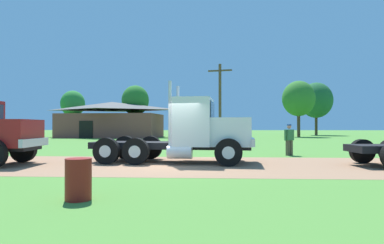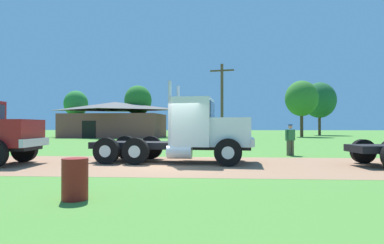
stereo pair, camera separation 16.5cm
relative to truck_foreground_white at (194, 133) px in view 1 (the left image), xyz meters
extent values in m
plane|color=#4C8333|center=(-0.98, -0.88, -1.29)|extent=(200.00, 200.00, 0.00)
cube|color=#996F51|center=(-0.98, -0.88, -1.29)|extent=(120.00, 6.59, 0.01)
cube|color=black|center=(-1.05, 0.10, -0.56)|extent=(7.01, 2.10, 0.28)
cube|color=white|center=(1.58, -0.12, 0.04)|extent=(1.80, 2.13, 1.19)
cube|color=silver|center=(2.44, -0.19, -0.38)|extent=(0.34, 2.20, 0.32)
cube|color=white|center=(0.00, 0.02, 0.46)|extent=(1.72, 2.41, 2.03)
cube|color=#2D3D4C|center=(0.78, -0.05, 0.87)|extent=(0.20, 1.90, 0.89)
cylinder|color=silver|center=(-0.81, 0.99, 0.79)|extent=(0.14, 0.14, 2.70)
cylinder|color=silver|center=(-0.96, -0.81, 0.79)|extent=(0.14, 0.14, 2.70)
cylinder|color=silver|center=(-0.54, -0.94, -0.78)|extent=(1.04, 0.60, 0.52)
cylinder|color=black|center=(1.59, 1.03, -0.75)|extent=(1.12, 0.39, 1.09)
cylinder|color=silver|center=(1.60, 1.19, -0.75)|extent=(0.49, 0.08, 0.49)
cylinder|color=black|center=(1.40, -1.25, -0.75)|extent=(1.12, 0.39, 1.09)
cylinder|color=silver|center=(1.39, -1.41, -0.75)|extent=(0.49, 0.08, 0.49)
cylinder|color=black|center=(-3.40, 1.45, -0.75)|extent=(1.12, 0.39, 1.09)
cylinder|color=silver|center=(-3.39, 1.61, -0.75)|extent=(0.49, 0.08, 0.49)
cylinder|color=black|center=(-3.59, -0.83, -0.75)|extent=(1.12, 0.39, 1.09)
cylinder|color=silver|center=(-3.61, -0.99, -0.75)|extent=(0.49, 0.08, 0.49)
cylinder|color=black|center=(-2.16, 1.34, -0.75)|extent=(1.12, 0.39, 1.09)
cylinder|color=silver|center=(-2.14, 1.50, -0.75)|extent=(0.49, 0.08, 0.49)
cylinder|color=black|center=(-2.35, -0.93, -0.75)|extent=(1.12, 0.39, 1.09)
cylinder|color=silver|center=(-2.36, -1.09, -0.75)|extent=(0.49, 0.08, 0.49)
cube|color=maroon|center=(-7.35, -1.33, 0.00)|extent=(1.90, 2.06, 1.10)
cube|color=silver|center=(-6.40, -1.28, -0.37)|extent=(0.27, 2.16, 0.32)
cylinder|color=black|center=(-7.50, -0.21, -0.74)|extent=(1.12, 0.36, 1.10)
cylinder|color=silver|center=(-7.50, -0.05, -0.74)|extent=(0.50, 0.06, 0.50)
cylinder|color=black|center=(7.16, 0.20, -0.79)|extent=(1.03, 0.36, 1.02)
cylinder|color=silver|center=(7.15, 0.36, -0.79)|extent=(0.46, 0.07, 0.46)
cube|color=#33723F|center=(4.92, 3.62, -0.19)|extent=(0.54, 0.50, 0.58)
sphere|color=tan|center=(4.92, 3.62, 0.24)|extent=(0.22, 0.22, 0.22)
cylinder|color=#1E478C|center=(4.92, 3.62, 0.34)|extent=(0.23, 0.23, 0.06)
cube|color=brown|center=(4.83, 3.55, -0.89)|extent=(0.24, 0.24, 0.81)
cube|color=brown|center=(5.00, 3.68, -0.89)|extent=(0.24, 0.24, 0.81)
cylinder|color=#33723F|center=(4.68, 3.44, -0.22)|extent=(0.10, 0.10, 0.55)
cylinder|color=#33723F|center=(5.15, 3.79, -0.22)|extent=(0.10, 0.10, 0.55)
cylinder|color=maroon|center=(-2.15, -7.19, -0.85)|extent=(0.55, 0.55, 0.89)
cube|color=brown|center=(-12.72, 29.68, 0.28)|extent=(13.28, 8.38, 3.16)
pyramid|color=#4B4B4B|center=(-12.72, 29.68, 2.98)|extent=(13.95, 8.79, 1.12)
cube|color=black|center=(-14.87, 25.96, -0.19)|extent=(1.80, 0.17, 2.20)
cylinder|color=brown|center=(1.60, 15.75, 2.32)|extent=(0.26, 0.26, 7.24)
cube|color=brown|center=(1.60, 15.75, 5.34)|extent=(2.18, 0.60, 0.14)
cylinder|color=#513823|center=(-19.90, 33.66, 0.45)|extent=(0.44, 0.44, 3.49)
ellipsoid|color=#2A7C31|center=(-19.90, 33.66, 3.61)|extent=(3.54, 3.54, 3.90)
cylinder|color=#513823|center=(-9.89, 31.51, 0.53)|extent=(0.44, 0.44, 3.65)
ellipsoid|color=#297127|center=(-9.89, 31.51, 3.89)|extent=(3.84, 3.84, 4.22)
cylinder|color=#513823|center=(13.24, 32.74, 0.51)|extent=(0.44, 0.44, 3.61)
ellipsoid|color=#327329|center=(13.24, 32.74, 4.14)|extent=(4.57, 4.57, 5.02)
cylinder|color=#513823|center=(18.32, 40.94, 0.54)|extent=(0.44, 0.44, 3.67)
ellipsoid|color=#215B2E|center=(18.32, 40.94, 4.52)|extent=(5.34, 5.34, 5.88)
camera|label=1|loc=(0.67, -14.03, 0.31)|focal=30.41mm
camera|label=2|loc=(0.83, -14.02, 0.31)|focal=30.41mm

